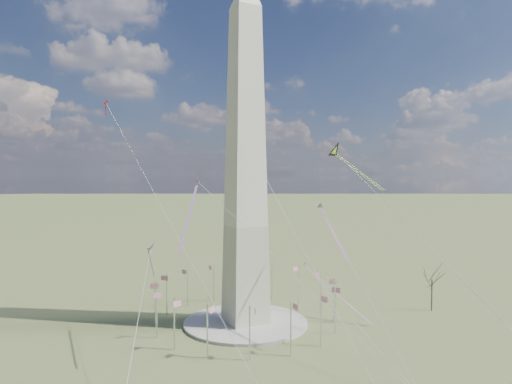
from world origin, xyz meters
name	(u,v)px	position (x,y,z in m)	size (l,w,h in m)	color
ground	(246,324)	(0.00, 0.00, 0.00)	(2000.00, 2000.00, 0.00)	#4A5F2F
plaza	(246,323)	(0.00, 0.00, 0.40)	(36.00, 36.00, 0.80)	#A2A094
washington_monument	(245,159)	(0.00, 0.00, 47.95)	(15.56, 15.56, 100.00)	#B0AB93
flagpole_ring	(246,299)	(0.00, 0.00, 7.27)	(54.40, 54.40, 13.00)	silver
tree_near	(432,277)	(58.72, -14.43, 10.74)	(8.60, 8.60, 15.05)	#48372B
kite_delta_black	(337,153)	(42.47, 14.24, 50.98)	(13.51, 20.46, 17.04)	black
kite_diamond_purple	(151,251)	(-27.36, 0.14, 23.30)	(2.32, 3.15, 9.20)	navy
kite_streamer_left	(329,225)	(14.81, -20.49, 30.24)	(5.26, 18.64, 12.95)	#F82E27
kite_streamer_mid	(192,203)	(-19.75, -11.35, 36.43)	(12.49, 21.50, 16.28)	#F82E27
kite_streamer_right	(326,284)	(24.92, -4.76, 10.09)	(11.59, 21.13, 15.80)	#F82E27
kite_small_red	(106,104)	(-34.27, 29.69, 65.51)	(1.46, 1.86, 4.83)	red
kite_small_white	(229,110)	(12.19, 41.50, 68.07)	(1.31, 1.88, 3.93)	white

